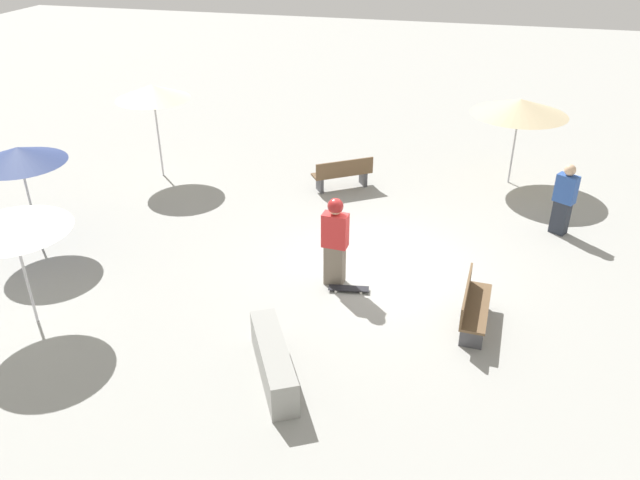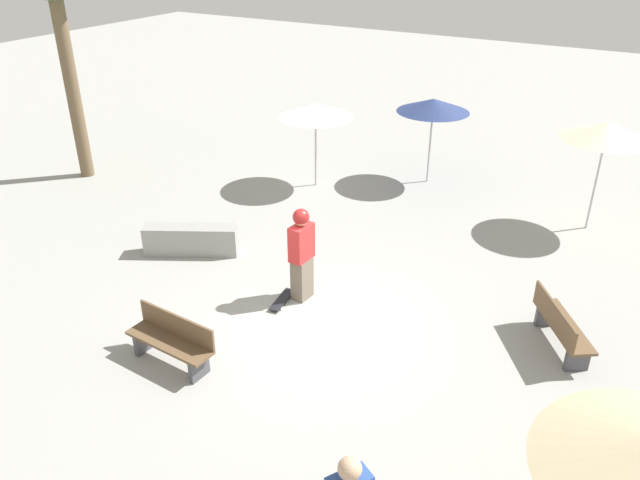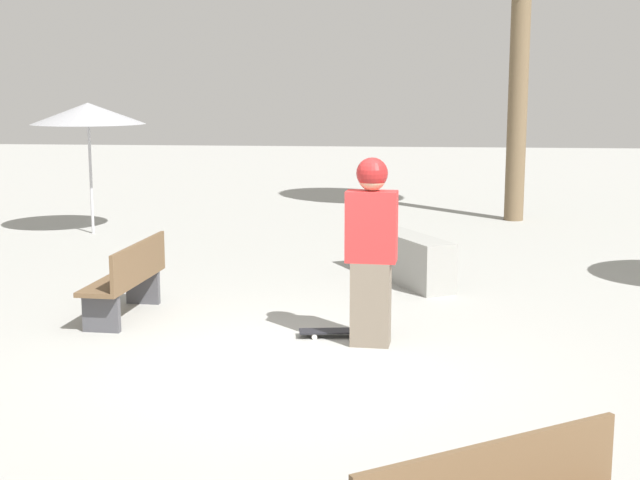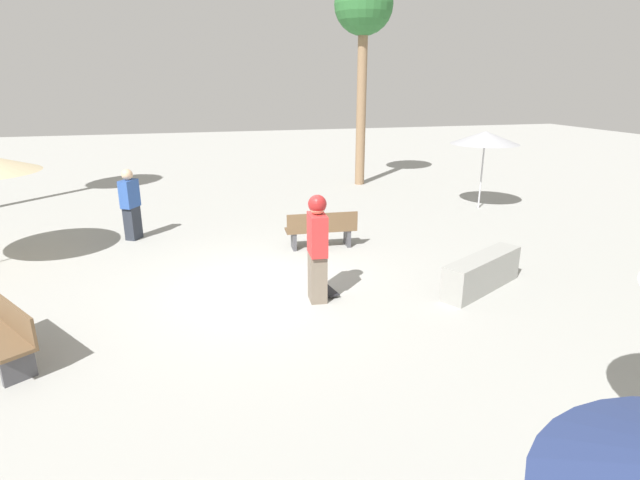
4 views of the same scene
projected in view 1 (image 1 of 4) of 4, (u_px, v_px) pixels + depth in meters
The scene contains 11 objects.
ground_plane at pixel (376, 267), 13.18m from camera, with size 60.00×60.00×0.00m, color #9E9E99.
skater_main at pixel (335, 239), 12.15m from camera, with size 0.51×0.31×1.87m.
skateboard at pixel (349, 288), 12.33m from camera, with size 0.82×0.32×0.07m.
concrete_ledge at pixel (273, 361), 10.00m from camera, with size 1.34×1.97×0.64m.
bench_near at pixel (473, 306), 11.16m from camera, with size 0.53×1.62×0.85m.
bench_far at pixel (343, 174), 16.50m from camera, with size 1.57×1.27×0.85m.
shade_umbrella_navy at pixel (18, 155), 12.99m from camera, with size 1.92×1.92×2.31m.
shade_umbrella_white at pixel (11, 221), 10.48m from camera, with size 1.97×1.97×2.25m.
shade_umbrella_tan at pixel (520, 107), 16.06m from camera, with size 2.49×2.49×2.32m.
shade_umbrella_cream at pixel (153, 92), 16.36m from camera, with size 1.98×1.98×2.55m.
bystander_watching at pixel (564, 199), 14.11m from camera, with size 0.53×0.45×1.69m.
Camera 1 is at (1.67, -11.21, 6.85)m, focal length 35.00 mm.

